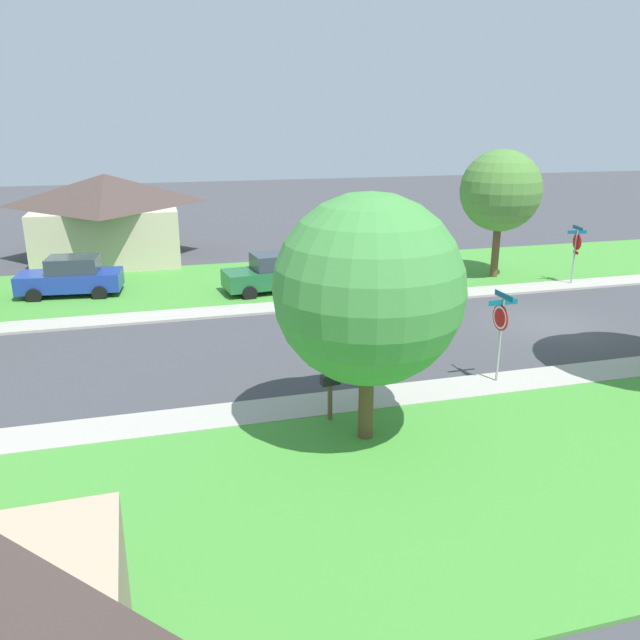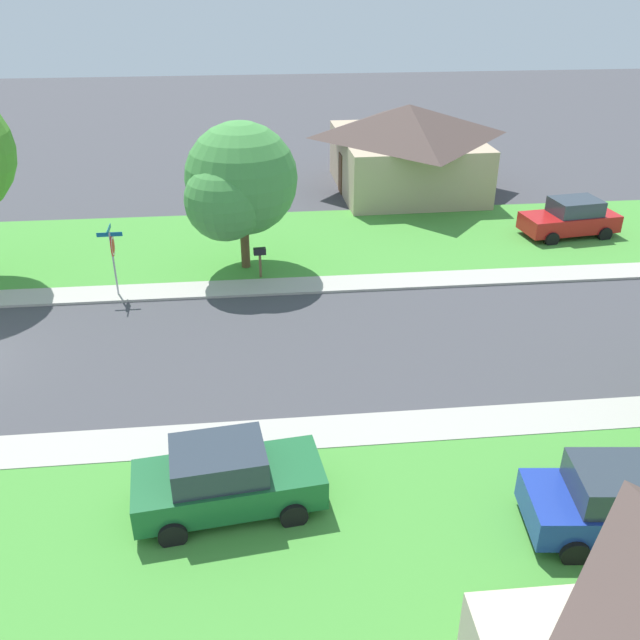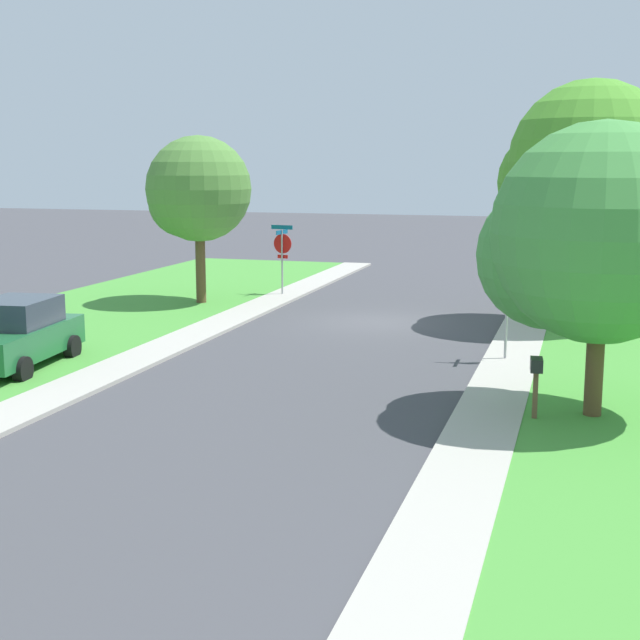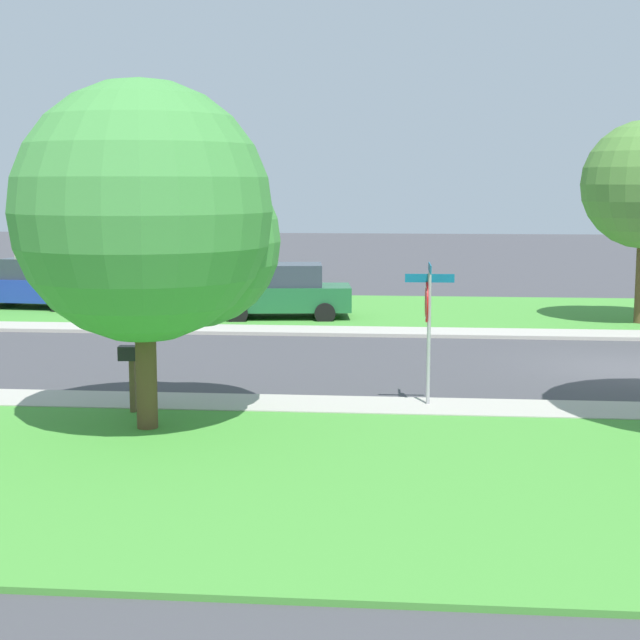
# 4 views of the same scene
# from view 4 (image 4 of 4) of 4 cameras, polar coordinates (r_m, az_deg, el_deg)

# --- Properties ---
(ground_plane) EXTENTS (120.00, 120.00, 0.00)m
(ground_plane) POSITION_cam_4_polar(r_m,az_deg,el_deg) (23.66, 17.82, -2.71)
(ground_plane) COLOR #424247
(sidewalk_east) EXTENTS (1.40, 56.00, 0.10)m
(sidewalk_east) POSITION_cam_4_polar(r_m,az_deg,el_deg) (28.55, -8.63, -0.52)
(sidewalk_east) COLOR #ADA89E
(sidewalk_east) RESTS_ON ground
(lawn_east) EXTENTS (8.00, 56.00, 0.08)m
(lawn_east) POSITION_cam_4_polar(r_m,az_deg,el_deg) (33.09, -6.68, 0.67)
(lawn_east) COLOR #479338
(lawn_east) RESTS_ON ground
(sidewalk_west) EXTENTS (1.40, 56.00, 0.10)m
(sidewalk_west) POSITION_cam_4_polar(r_m,az_deg,el_deg) (19.71, -15.20, -4.57)
(sidewalk_west) COLOR #ADA89E
(sidewalk_west) RESTS_ON ground
(stop_sign_far_corner) EXTENTS (0.92, 0.92, 2.77)m
(stop_sign_far_corner) POSITION_cam_4_polar(r_m,az_deg,el_deg) (18.30, 6.35, 0.55)
(stop_sign_far_corner) COLOR #9E9EA3
(stop_sign_far_corner) RESTS_ON ground
(car_green_kerbside_mid) EXTENTS (2.41, 4.48, 1.76)m
(car_green_kerbside_mid) POSITION_cam_4_polar(r_m,az_deg,el_deg) (30.38, -2.17, 1.65)
(car_green_kerbside_mid) COLOR #1E6033
(car_green_kerbside_mid) RESTS_ON ground
(car_blue_across_road) EXTENTS (2.37, 4.46, 1.76)m
(car_blue_across_road) POSITION_cam_4_polar(r_m,az_deg,el_deg) (34.19, -16.33, 2.05)
(car_blue_across_road) COLOR #1E389E
(car_blue_across_road) RESTS_ON ground
(tree_sidewalk_far) EXTENTS (4.73, 4.40, 5.99)m
(tree_sidewalk_far) POSITION_cam_4_polar(r_m,az_deg,el_deg) (16.78, -9.60, 5.82)
(tree_sidewalk_far) COLOR brown
(tree_sidewalk_far) RESTS_ON ground
(house_right_setback) EXTENTS (9.08, 7.89, 4.60)m
(house_right_setback) POSITION_cam_4_polar(r_m,az_deg,el_deg) (41.16, -10.61, 5.30)
(house_right_setback) COLOR beige
(house_right_setback) RESTS_ON ground
(mailbox) EXTENTS (0.28, 0.50, 1.31)m
(mailbox) POSITION_cam_4_polar(r_m,az_deg,el_deg) (18.09, -10.98, -2.45)
(mailbox) COLOR brown
(mailbox) RESTS_ON ground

